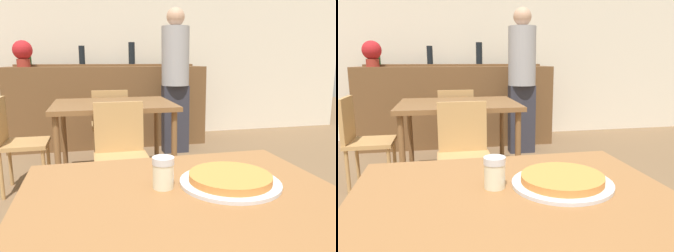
{
  "view_description": "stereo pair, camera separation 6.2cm",
  "coord_description": "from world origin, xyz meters",
  "views": [
    {
      "loc": [
        -0.27,
        -0.92,
        1.16
      ],
      "look_at": [
        0.09,
        0.55,
        0.85
      ],
      "focal_mm": 35.0,
      "sensor_mm": 36.0,
      "label": 1
    },
    {
      "loc": [
        -0.21,
        -0.93,
        1.16
      ],
      "look_at": [
        0.09,
        0.55,
        0.85
      ],
      "focal_mm": 35.0,
      "sensor_mm": 36.0,
      "label": 2
    }
  ],
  "objects": [
    {
      "name": "wall_back",
      "position": [
        0.0,
        4.12,
        1.4
      ],
      "size": [
        8.0,
        0.05,
        2.8
      ],
      "color": "silver",
      "rests_on": "ground_plane"
    },
    {
      "name": "dining_table_near",
      "position": [
        0.0,
        0.0,
        0.66
      ],
      "size": [
        1.01,
        0.78,
        0.75
      ],
      "color": "brown",
      "rests_on": "ground_plane"
    },
    {
      "name": "dining_table_far",
      "position": [
        -0.06,
        2.1,
        0.69
      ],
      "size": [
        1.08,
        0.88,
        0.78
      ],
      "color": "brown",
      "rests_on": "ground_plane"
    },
    {
      "name": "bar_counter",
      "position": [
        0.0,
        3.62,
        0.54
      ],
      "size": [
        2.6,
        0.56,
        1.08
      ],
      "color": "brown",
      "rests_on": "ground_plane"
    },
    {
      "name": "bar_back_shelf",
      "position": [
        0.01,
        3.76,
        1.13
      ],
      "size": [
        2.39,
        0.24,
        0.33
      ],
      "color": "brown",
      "rests_on": "bar_counter"
    },
    {
      "name": "chair_far_side_front",
      "position": [
        -0.06,
        1.49,
        0.49
      ],
      "size": [
        0.4,
        0.4,
        0.85
      ],
      "color": "tan",
      "rests_on": "ground_plane"
    },
    {
      "name": "chair_far_side_back",
      "position": [
        -0.06,
        2.71,
        0.49
      ],
      "size": [
        0.4,
        0.4,
        0.85
      ],
      "rotation": [
        0.0,
        0.0,
        3.14
      ],
      "color": "tan",
      "rests_on": "ground_plane"
    },
    {
      "name": "chair_far_side_left",
      "position": [
        -0.92,
        2.1,
        0.49
      ],
      "size": [
        0.4,
        0.4,
        0.85
      ],
      "rotation": [
        0.0,
        0.0,
        1.57
      ],
      "color": "tan",
      "rests_on": "ground_plane"
    },
    {
      "name": "pizza_tray",
      "position": [
        0.17,
        0.03,
        0.77
      ],
      "size": [
        0.33,
        0.33,
        0.04
      ],
      "color": "silver",
      "rests_on": "dining_table_near"
    },
    {
      "name": "cheese_shaker",
      "position": [
        -0.05,
        0.05,
        0.81
      ],
      "size": [
        0.07,
        0.07,
        0.1
      ],
      "color": "beige",
      "rests_on": "dining_table_near"
    },
    {
      "name": "person_standing",
      "position": [
        0.78,
        3.04,
        0.97
      ],
      "size": [
        0.34,
        0.34,
        1.78
      ],
      "color": "#2D2D38",
      "rests_on": "ground_plane"
    },
    {
      "name": "potted_plant",
      "position": [
        -1.05,
        3.57,
        1.26
      ],
      "size": [
        0.24,
        0.24,
        0.33
      ],
      "color": "maroon",
      "rests_on": "bar_counter"
    }
  ]
}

